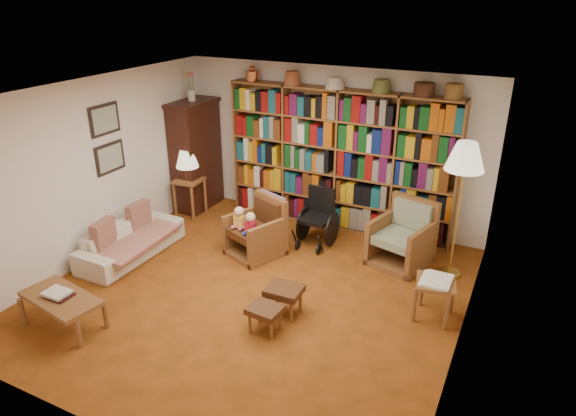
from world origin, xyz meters
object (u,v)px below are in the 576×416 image
Objects in this scene: wheelchair at (318,219)px; side_table_lamp at (189,188)px; armchair_sage at (403,239)px; sofa at (131,241)px; footstool_b at (284,292)px; side_table_papers at (435,287)px; floor_lamp at (465,162)px; footstool_a at (265,312)px; armchair_leather at (258,230)px; coffee_table at (61,300)px.

side_table_lamp is at bearing -179.56° from wheelchair.
wheelchair is at bearing -179.30° from armchair_sage.
side_table_lamp is at bearing 4.30° from sofa.
wheelchair is 2.01× the size of footstool_b.
side_table_papers is (0.69, -1.18, 0.06)m from armchair_sage.
footstool_a is at bearing -126.83° from floor_lamp.
side_table_lamp is (-0.10, 1.56, 0.24)m from sofa.
side_table_lamp reaches higher than footstool_b.
side_table_lamp is 0.35× the size of floor_lamp.
side_table_papers is (4.30, -1.15, -0.07)m from side_table_lamp.
wheelchair reaches higher than footstool_a.
armchair_leather is at bearing -59.30° from sofa.
armchair_sage reaches higher than footstool_b.
floor_lamp is (4.30, -0.06, 1.12)m from side_table_lamp.
armchair_sage is 1.29m from wheelchair.
coffee_table is at bearing -139.93° from floor_lamp.
armchair_leather reaches higher than coffee_table.
side_table_papers is 0.50× the size of coffee_table.
side_table_papers is (0.00, -1.09, -1.19)m from floor_lamp.
side_table_lamp is at bearing 158.85° from armchair_leather.
armchair_leather reaches higher than footstool_b.
floor_lamp is 1.80× the size of coffee_table.
armchair_leather is 2.77m from coffee_table.
sofa is at bearing -155.62° from armchair_sage.
armchair_sage reaches higher than side_table_papers.
armchair_leather is 2.67m from side_table_papers.
footstool_a is 0.40m from footstool_b.
wheelchair reaches higher than armchair_leather.
wheelchair is (0.65, 0.66, 0.04)m from armchair_leather.
footstool_a is at bearing -58.17° from armchair_leather.
floor_lamp is (2.63, 0.59, 1.24)m from armchair_leather.
sofa is 1.77× the size of armchair_leather.
armchair_sage is 0.50× the size of floor_lamp.
wheelchair is 3.65m from coffee_table.
floor_lamp is at bearing 48.14° from footstool_b.
floor_lamp is 4.72× the size of footstool_a.
footstool_a is (0.34, -2.26, -0.14)m from wheelchair.
sofa is 3.16× the size of side_table_papers.
side_table_lamp is 4.44m from floor_lamp.
floor_lamp reaches higher than sofa.
wheelchair is 2.29m from side_table_papers.
armchair_leather is 1.00× the size of armchair_sage.
wheelchair reaches higher than sofa.
armchair_leather is 2.36× the size of footstool_a.
armchair_leather is at bearing 66.68° from coffee_table.
side_table_lamp is at bearing -179.47° from armchair_sage.
armchair_leather is 1.08× the size of wheelchair.
side_table_lamp reaches higher than sofa.
sofa is 3.84× the size of footstool_b.
side_table_lamp is 3.28m from footstool_b.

